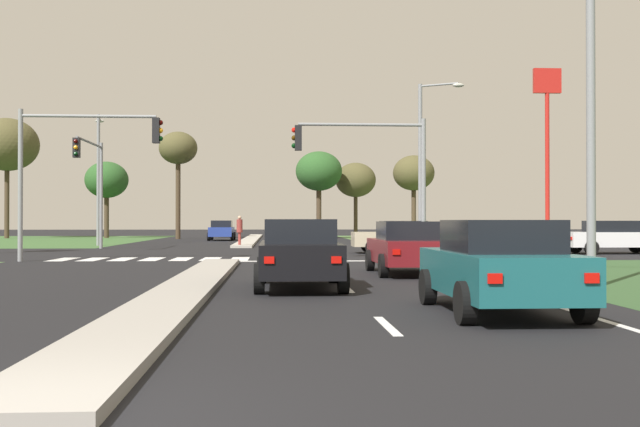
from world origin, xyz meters
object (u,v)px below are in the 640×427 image
treeline_near (7,145)px  car_teal_second (498,266)px  street_lamp_third (98,172)px  traffic_signal_far_left (92,172)px  car_black_third (299,253)px  traffic_signal_near_right (374,161)px  treeline_third (178,150)px  treeline_second (107,180)px  street_lamp_second (424,157)px  car_beige_sixth (401,237)px  treeline_sixth (414,174)px  treeline_fourth (319,172)px  car_blue_fourth (222,230)px  pedestrian_at_median (240,227)px  fastfood_pole_sign (547,116)px  treeline_fifth (356,180)px  street_lamp_near (580,73)px  traffic_signal_near_left (74,156)px  car_white_near (613,237)px  car_maroon_fifth (408,247)px

treeline_near → car_teal_second: bearing=-64.1°
street_lamp_third → traffic_signal_far_left: bearing=-79.4°
car_black_third → treeline_near: treeline_near is taller
car_teal_second → traffic_signal_near_right: bearing=89.5°
car_black_third → treeline_third: (-8.68, 47.36, 6.71)m
car_teal_second → traffic_signal_far_left: 31.03m
treeline_second → treeline_third: bearing=-32.7°
traffic_signal_near_right → treeline_second: (-18.81, 39.91, 1.35)m
street_lamp_third → treeline_near: 24.26m
car_teal_second → car_black_third: (-3.10, 4.86, 0.01)m
car_teal_second → traffic_signal_far_left: bearing=115.2°
street_lamp_second → car_beige_sixth: bearing=-139.8°
street_lamp_third → treeline_sixth: (23.74, 22.23, 1.37)m
treeline_fourth → car_blue_fourth: bearing=-145.3°
car_black_third → pedestrian_at_median: pedestrian_at_median is taller
fastfood_pole_sign → treeline_fifth: bearing=118.0°
car_black_third → treeline_second: 54.25m
treeline_near → street_lamp_near: bearing=-59.4°
traffic_signal_near_left → street_lamp_third: size_ratio=0.71×
traffic_signal_near_left → traffic_signal_near_right: traffic_signal_near_left is taller
street_lamp_second → treeline_fourth: size_ratio=1.09×
car_white_near → car_teal_second: 25.07m
car_teal_second → street_lamp_second: 24.94m
fastfood_pole_sign → car_white_near: bearing=-98.1°
car_maroon_fifth → car_beige_sixth: 14.14m
car_black_third → traffic_signal_near_right: bearing=74.7°
car_black_third → street_lamp_near: size_ratio=0.51×
traffic_signal_far_left → street_lamp_third: bearing=100.6°
car_blue_fourth → traffic_signal_near_right: size_ratio=0.80×
car_white_near → car_beige_sixth: 9.78m
car_teal_second → fastfood_pole_sign: size_ratio=0.37×
car_beige_sixth → street_lamp_second: street_lamp_second is taller
traffic_signal_far_left → fastfood_pole_sign: (27.08, 8.04, 4.29)m
car_beige_sixth → treeline_near: bearing=42.0°
street_lamp_near → treeline_third: 50.08m
car_blue_fourth → treeline_near: size_ratio=0.42×
car_white_near → car_maroon_fifth: size_ratio=1.03×
car_maroon_fifth → car_white_near: bearing=47.2°
pedestrian_at_median → treeline_near: 32.95m
car_blue_fourth → treeline_third: (-3.99, 4.87, 6.71)m
treeline_near → traffic_signal_near_left: bearing=-67.9°
car_teal_second → treeline_fifth: treeline_fifth is taller
car_beige_sixth → treeline_fourth: bearing=4.2°
car_teal_second → treeline_fifth: 55.78m
street_lamp_second → treeline_fifth: (-0.04, 31.12, 0.53)m
street_lamp_second → street_lamp_third: size_ratio=1.01×
car_maroon_fifth → treeline_third: (-11.92, 42.97, 6.73)m
car_black_third → car_white_near: bearing=48.7°
car_black_third → car_teal_second: bearing=-57.5°
car_maroon_fifth → pedestrian_at_median: 23.28m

